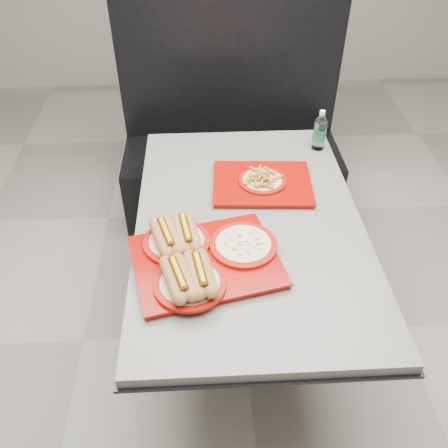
{
  "coord_description": "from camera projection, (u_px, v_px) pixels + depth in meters",
  "views": [
    {
      "loc": [
        -0.18,
        -1.45,
        1.97
      ],
      "look_at": [
        -0.11,
        -0.12,
        0.83
      ],
      "focal_mm": 38.0,
      "sensor_mm": 36.0,
      "label": 1
    }
  ],
  "objects": [
    {
      "name": "booth_bench",
      "position": [
        231.0,
        150.0,
        2.96
      ],
      "size": [
        1.3,
        0.57,
        1.35
      ],
      "color": "black",
      "rests_on": "ground"
    },
    {
      "name": "diner_table",
      "position": [
        248.0,
        249.0,
        2.01
      ],
      "size": [
        0.92,
        1.42,
        0.75
      ],
      "color": "black",
      "rests_on": "ground"
    },
    {
      "name": "tray_near",
      "position": [
        200.0,
        257.0,
        1.68
      ],
      "size": [
        0.58,
        0.5,
        0.11
      ],
      "rotation": [
        0.0,
        0.0,
        0.23
      ],
      "color": "#8C0903",
      "rests_on": "diner_table"
    },
    {
      "name": "ground",
      "position": [
        244.0,
        333.0,
        2.39
      ],
      "size": [
        6.0,
        6.0,
        0.0
      ],
      "primitive_type": "plane",
      "color": "#9C978C",
      "rests_on": "ground"
    },
    {
      "name": "tray_far",
      "position": [
        262.0,
        182.0,
        2.05
      ],
      "size": [
        0.44,
        0.36,
        0.08
      ],
      "rotation": [
        0.0,
        0.0,
        -0.06
      ],
      "color": "#8C0903",
      "rests_on": "diner_table"
    },
    {
      "name": "water_bottle",
      "position": [
        320.0,
        132.0,
        2.26
      ],
      "size": [
        0.06,
        0.06,
        0.2
      ],
      "rotation": [
        0.0,
        0.0,
        -0.32
      ],
      "color": "silver",
      "rests_on": "diner_table"
    }
  ]
}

